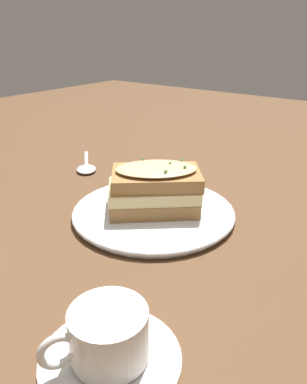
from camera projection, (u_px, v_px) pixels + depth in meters
ground_plane at (154, 206)px, 0.66m from camera, size 2.40×2.40×0.00m
dinner_plate at (153, 212)px, 0.63m from camera, size 0.27×0.27×0.01m
sandwich at (155, 188)px, 0.61m from camera, size 0.17×0.17×0.08m
teacup_with_saucer at (108, 340)px, 0.35m from camera, size 0.14×0.14×0.06m
spoon at (86, 168)px, 0.83m from camera, size 0.13×0.14×0.01m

